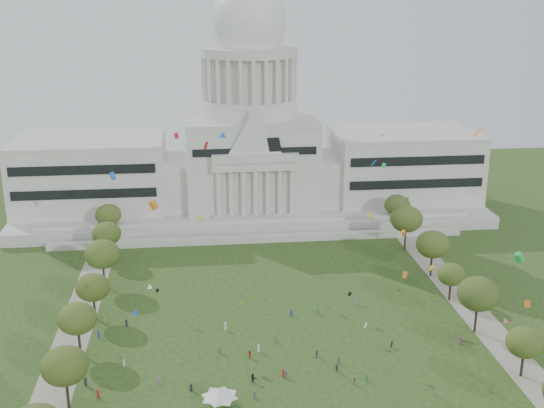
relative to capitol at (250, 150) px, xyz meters
The scene contains 27 objects.
ground 115.76m from the capitol, 90.00° to the right, with size 400.00×400.00×0.00m, color #28411A.
capitol is the anchor object (origin of this frame).
path_left 98.93m from the capitol, 119.87° to the right, with size 8.00×160.00×0.04m, color gray.
path_right 98.93m from the capitol, 60.13° to the right, with size 8.00×160.00×0.04m, color gray.
row_tree_l_1 125.32m from the capitol, 110.71° to the right, with size 8.86×8.86×12.59m.
row_tree_r_1 125.12m from the capitol, 68.16° to the right, with size 7.58×7.58×10.78m.
row_tree_l_2 107.19m from the capitol, 115.07° to the right, with size 8.42×8.42×11.97m.
row_tree_r_2 106.56m from the capitol, 65.33° to the right, with size 9.55×9.55×13.58m.
row_tree_l_3 92.14m from the capitol, 118.96° to the right, with size 8.12×8.12×11.55m.
row_tree_r_3 91.98m from the capitol, 60.70° to the right, with size 7.01×7.01×9.98m.
row_tree_l_4 76.50m from the capitol, 125.78° to the right, with size 9.29×9.29×13.21m.
row_tree_r_4 78.81m from the capitol, 54.84° to the right, with size 9.19×9.19×13.06m.
row_tree_l_5 63.64m from the capitol, 136.72° to the right, with size 8.33×8.33×11.85m.
row_tree_r_5 62.67m from the capitol, 44.94° to the right, with size 9.82×9.82×13.96m.
row_tree_l_6 54.69m from the capitol, 152.45° to the right, with size 8.19×8.19×11.64m.
row_tree_r_6 54.32m from the capitol, 28.99° to the right, with size 8.42×8.42×11.97m.
event_tent 122.02m from the capitol, 97.43° to the right, with size 9.11×9.11×4.08m.
person_0 110.49m from the capitol, 69.05° to the right, with size 0.85×0.55×1.74m, color #994C8C.
person_2 105.94m from the capitol, 77.12° to the right, with size 0.76×0.47×1.57m, color #26262B.
person_3 112.13m from the capitol, 85.35° to the right, with size 1.16×0.60×1.80m, color #26262B.
person_4 105.82m from the capitol, 86.76° to the right, with size 1.06×0.58×1.81m, color navy.
person_5 114.02m from the capitol, 94.43° to the right, with size 1.86×0.74×2.01m, color #26262B.
person_8 104.74m from the capitol, 94.81° to the right, with size 0.93×0.57×1.90m, color #B21E1E.
person_9 117.29m from the capitol, 84.25° to the right, with size 0.95×0.49×1.47m, color #26262B.
person_10 109.21m from the capitol, 84.64° to the right, with size 0.94×0.51×1.60m, color #994C8C.
distant_crowd 100.47m from the capitol, 98.26° to the right, with size 62.86×38.64×1.91m.
kite_swarm 105.10m from the capitol, 87.98° to the right, with size 84.85×96.77×54.88m.
Camera 1 is at (-18.05, -118.04, 75.60)m, focal length 45.00 mm.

